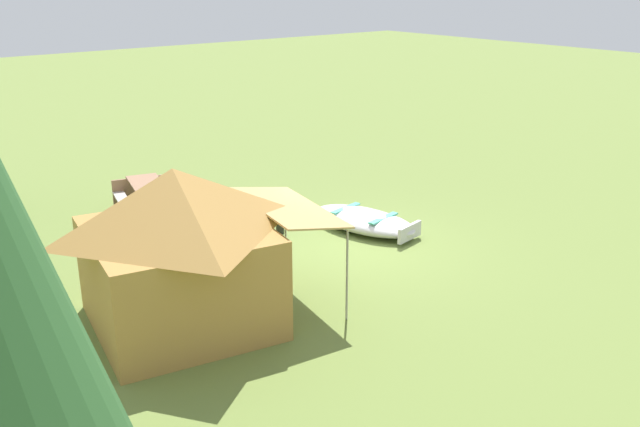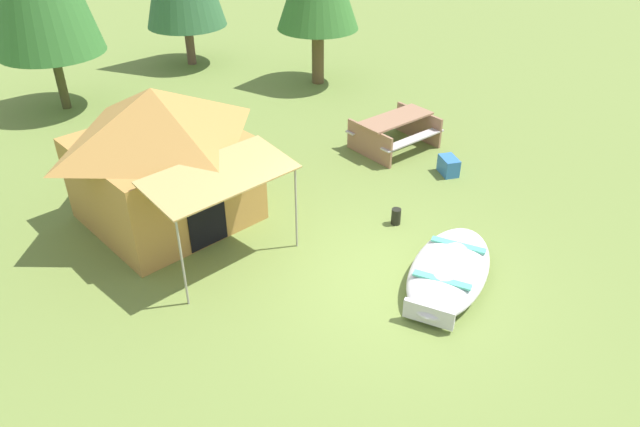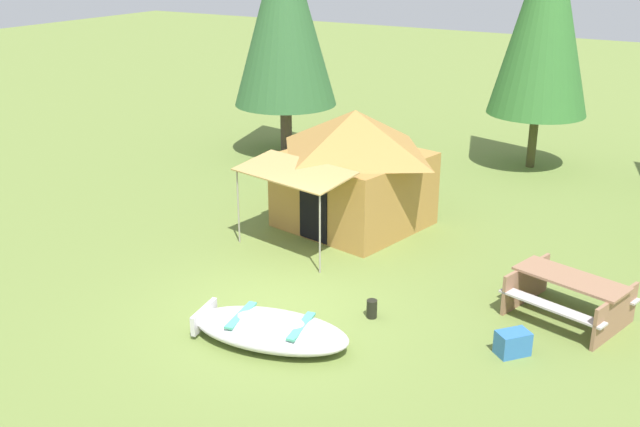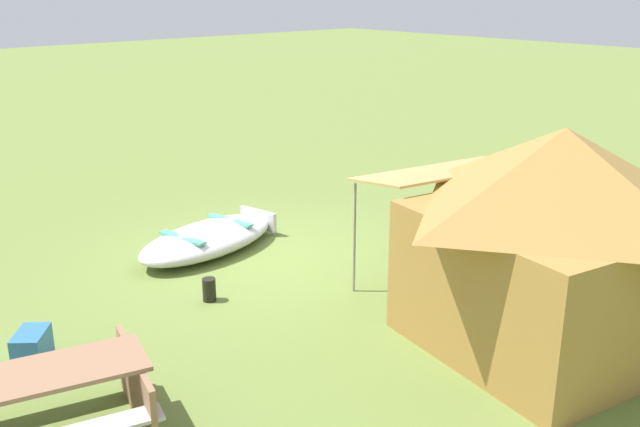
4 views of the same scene
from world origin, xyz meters
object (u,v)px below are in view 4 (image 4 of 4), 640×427
at_px(fuel_can, 209,290).
at_px(picnic_table, 47,400).
at_px(canvas_cabin_tent, 554,236).
at_px(beached_rowboat, 208,238).
at_px(cooler_box, 32,347).

bearing_deg(fuel_can, picnic_table, 30.69).
bearing_deg(canvas_cabin_tent, beached_rowboat, -75.40).
bearing_deg(cooler_box, canvas_cabin_tent, 143.23).
relative_size(picnic_table, cooler_box, 4.25).
height_order(beached_rowboat, fuel_can, beached_rowboat).
distance_m(canvas_cabin_tent, picnic_table, 5.64).
relative_size(beached_rowboat, cooler_box, 5.54).
xyz_separation_m(picnic_table, fuel_can, (-2.85, -1.69, -0.32)).
bearing_deg(fuel_can, beached_rowboat, -122.63).
bearing_deg(cooler_box, fuel_can, -178.23).
xyz_separation_m(canvas_cabin_tent, picnic_table, (5.21, -1.96, -0.88)).
height_order(canvas_cabin_tent, cooler_box, canvas_cabin_tent).
bearing_deg(cooler_box, beached_rowboat, -154.29).
bearing_deg(fuel_can, cooler_box, 1.77).
relative_size(beached_rowboat, picnic_table, 1.30).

